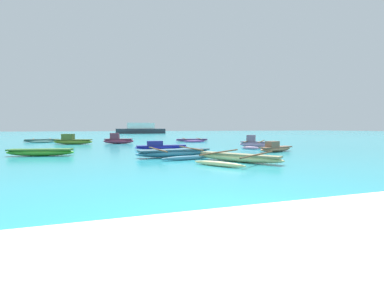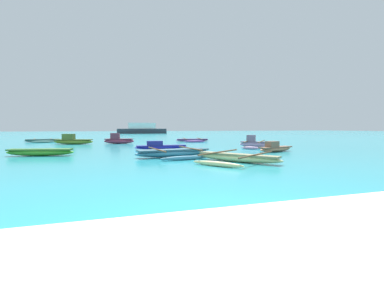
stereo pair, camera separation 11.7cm
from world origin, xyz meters
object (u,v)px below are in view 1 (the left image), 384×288
(moored_boat_0, at_px, (118,140))
(moored_boat_6, at_px, (192,140))
(moored_boat_2, at_px, (40,152))
(moored_boat_5, at_px, (238,158))
(moored_boat_4, at_px, (275,148))
(moored_boat_3, at_px, (42,140))
(moored_boat_9, at_px, (174,153))
(moored_boat_8, at_px, (254,143))
(distant_ferry, at_px, (141,129))
(moored_boat_7, at_px, (72,141))
(moored_boat_1, at_px, (160,146))

(moored_boat_0, distance_m, moored_boat_6, 8.28)
(moored_boat_2, relative_size, moored_boat_5, 0.83)
(moored_boat_6, bearing_deg, moored_boat_4, -74.40)
(moored_boat_2, height_order, moored_boat_6, moored_boat_2)
(moored_boat_3, distance_m, moored_boat_9, 20.32)
(moored_boat_8, distance_m, distant_ferry, 52.19)
(moored_boat_4, bearing_deg, moored_boat_0, 112.76)
(moored_boat_6, height_order, moored_boat_7, moored_boat_7)
(moored_boat_8, height_order, distant_ferry, distant_ferry)
(moored_boat_4, xyz_separation_m, moored_boat_5, (-4.48, -3.65, -0.05))
(moored_boat_2, bearing_deg, moored_boat_7, 100.92)
(moored_boat_4, relative_size, moored_boat_9, 0.68)
(moored_boat_4, relative_size, moored_boat_7, 0.79)
(moored_boat_3, relative_size, distant_ferry, 0.32)
(moored_boat_2, bearing_deg, moored_boat_8, 19.52)
(moored_boat_5, relative_size, moored_boat_8, 1.10)
(moored_boat_4, bearing_deg, moored_boat_6, 79.00)
(moored_boat_3, height_order, moored_boat_4, moored_boat_4)
(moored_boat_5, relative_size, distant_ferry, 0.33)
(moored_boat_2, bearing_deg, moored_boat_5, -18.69)
(moored_boat_0, height_order, moored_boat_5, moored_boat_0)
(moored_boat_5, relative_size, moored_boat_9, 1.03)
(moored_boat_4, distance_m, moored_boat_9, 6.75)
(moored_boat_7, distance_m, distant_ferry, 45.16)
(moored_boat_1, distance_m, moored_boat_7, 10.27)
(moored_boat_8, bearing_deg, moored_boat_4, -60.81)
(moored_boat_7, height_order, distant_ferry, distant_ferry)
(moored_boat_8, bearing_deg, moored_boat_3, -178.27)
(moored_boat_6, bearing_deg, distant_ferry, 101.89)
(moored_boat_4, bearing_deg, moored_boat_9, 171.02)
(moored_boat_3, distance_m, moored_boat_4, 23.75)
(moored_boat_4, height_order, distant_ferry, distant_ferry)
(moored_boat_1, xyz_separation_m, moored_boat_8, (7.15, -0.48, 0.10))
(moored_boat_0, relative_size, moored_boat_4, 1.02)
(moored_boat_8, distance_m, moored_boat_9, 8.51)
(moored_boat_7, bearing_deg, moored_boat_4, -25.26)
(moored_boat_5, xyz_separation_m, distant_ferry, (2.10, 59.26, 0.96))
(moored_boat_1, bearing_deg, moored_boat_7, 128.92)
(moored_boat_5, distance_m, moored_boat_6, 17.52)
(moored_boat_8, height_order, moored_boat_9, moored_boat_8)
(moored_boat_2, distance_m, moored_boat_3, 15.49)
(moored_boat_4, bearing_deg, moored_boat_3, 118.83)
(moored_boat_0, bearing_deg, distant_ferry, 92.96)
(moored_boat_2, distance_m, moored_boat_4, 13.52)
(moored_boat_3, relative_size, moored_boat_5, 0.95)
(moored_boat_7, bearing_deg, moored_boat_2, -74.62)
(moored_boat_2, bearing_deg, moored_boat_4, 4.95)
(moored_boat_4, relative_size, moored_boat_6, 0.59)
(moored_boat_0, bearing_deg, moored_boat_2, -101.47)
(moored_boat_2, distance_m, moored_boat_7, 10.13)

